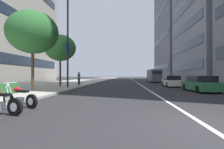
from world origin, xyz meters
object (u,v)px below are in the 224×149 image
at_px(car_mid_block_traffic, 201,84).
at_px(street_tree_mid_sidewalk, 33,32).
at_px(street_tree_near_plaza_corner, 60,48).
at_px(pedestrian_on_plaza, 79,78).
at_px(delivery_van_ahead, 154,76).
at_px(car_far_down_avenue, 172,82).
at_px(street_lamp_with_banners, 71,35).
at_px(motorcycle_by_sign_pole, 19,98).

relative_size(car_mid_block_traffic, street_tree_mid_sidewalk, 0.69).
relative_size(street_tree_near_plaza_corner, pedestrian_on_plaza, 3.47).
bearing_deg(delivery_van_ahead, car_far_down_avenue, 177.89).
bearing_deg(pedestrian_on_plaza, car_mid_block_traffic, -64.36).
distance_m(car_mid_block_traffic, pedestrian_on_plaza, 14.71).
relative_size(car_far_down_avenue, street_tree_mid_sidewalk, 0.67).
bearing_deg(car_mid_block_traffic, street_lamp_with_banners, 77.39).
height_order(motorcycle_by_sign_pole, car_far_down_avenue, car_far_down_avenue).
relative_size(car_far_down_avenue, delivery_van_ahead, 0.74).
height_order(delivery_van_ahead, street_tree_near_plaza_corner, street_tree_near_plaza_corner).
relative_size(delivery_van_ahead, pedestrian_on_plaza, 3.34).
bearing_deg(delivery_van_ahead, street_tree_mid_sidewalk, 148.00).
height_order(motorcycle_by_sign_pole, street_tree_near_plaza_corner, street_tree_near_plaza_corner).
distance_m(car_mid_block_traffic, street_lamp_with_banners, 13.30).
xyz_separation_m(car_far_down_avenue, street_tree_mid_sidewalk, (-9.11, 13.16, 4.19)).
height_order(car_mid_block_traffic, car_far_down_avenue, car_far_down_avenue).
relative_size(street_lamp_with_banners, street_tree_mid_sidewalk, 1.48).
bearing_deg(street_lamp_with_banners, pedestrian_on_plaza, 5.93).
xyz_separation_m(delivery_van_ahead, pedestrian_on_plaza, (-13.19, 11.96, -0.36)).
bearing_deg(street_tree_mid_sidewalk, car_mid_block_traffic, -80.83).
xyz_separation_m(car_mid_block_traffic, delivery_van_ahead, (20.67, 0.70, 0.73)).
xyz_separation_m(street_lamp_with_banners, street_tree_mid_sidewalk, (-4.50, 1.72, -0.80)).
distance_m(motorcycle_by_sign_pole, car_mid_block_traffic, 13.96).
bearing_deg(street_tree_near_plaza_corner, car_far_down_avenue, -79.29).
bearing_deg(street_tree_near_plaza_corner, pedestrian_on_plaza, -23.84).
bearing_deg(street_tree_mid_sidewalk, street_tree_near_plaza_corner, 1.77).
bearing_deg(delivery_van_ahead, pedestrian_on_plaza, 135.64).
distance_m(car_far_down_avenue, street_lamp_with_banners, 13.30).
distance_m(car_far_down_avenue, street_tree_near_plaza_corner, 14.16).
bearing_deg(street_tree_mid_sidewalk, car_far_down_avenue, -55.30).
xyz_separation_m(car_mid_block_traffic, pedestrian_on_plaza, (7.49, 12.66, 0.37)).
xyz_separation_m(delivery_van_ahead, street_tree_mid_sidewalk, (-22.91, 13.14, 3.45)).
xyz_separation_m(car_mid_block_traffic, car_far_down_avenue, (6.88, 0.69, -0.01)).
height_order(delivery_van_ahead, street_tree_mid_sidewalk, street_tree_mid_sidewalk).
relative_size(car_far_down_avenue, pedestrian_on_plaza, 2.47).
xyz_separation_m(car_far_down_avenue, street_tree_near_plaza_corner, (-2.53, 13.36, 3.96)).
xyz_separation_m(delivery_van_ahead, street_lamp_with_banners, (-18.41, 11.42, 4.25)).
bearing_deg(motorcycle_by_sign_pole, delivery_van_ahead, -86.81).
xyz_separation_m(street_lamp_with_banners, street_tree_near_plaza_corner, (2.08, 1.93, -1.03)).
relative_size(motorcycle_by_sign_pole, street_lamp_with_banners, 0.22).
relative_size(motorcycle_by_sign_pole, pedestrian_on_plaza, 1.19).
bearing_deg(motorcycle_by_sign_pole, street_tree_near_plaza_corner, -54.22).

